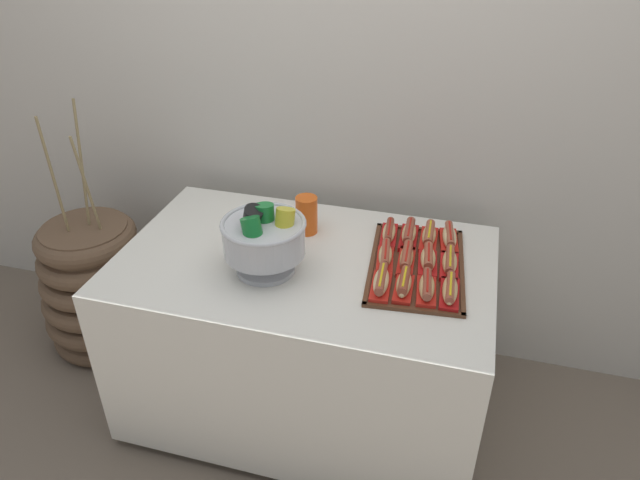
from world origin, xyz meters
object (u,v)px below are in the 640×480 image
(serving_tray, at_px, (416,266))
(punch_bowl, at_px, (264,237))
(cup_stack, at_px, (307,215))
(buffet_table, at_px, (306,333))
(hot_dog_2, at_px, (427,288))
(hot_dog_7, at_px, (450,263))
(hot_dog_5, at_px, (406,258))
(hot_dog_0, at_px, (381,282))
(hot_dog_10, at_px, (429,236))
(floor_vase, at_px, (98,287))
(hot_dog_3, at_px, (450,291))
(hot_dog_8, at_px, (389,233))
(hot_dog_9, at_px, (409,234))
(hot_dog_4, at_px, (385,256))
(hot_dog_1, at_px, (404,284))
(hot_dog_6, at_px, (428,260))
(hot_dog_11, at_px, (449,238))

(serving_tray, bearing_deg, punch_bowl, -162.67)
(punch_bowl, distance_m, cup_stack, 0.31)
(buffet_table, xyz_separation_m, hot_dog_2, (0.45, -0.11, 0.39))
(hot_dog_7, bearing_deg, hot_dog_5, -174.89)
(hot_dog_0, height_order, hot_dog_10, hot_dog_0)
(floor_vase, height_order, cup_stack, floor_vase)
(hot_dog_3, bearing_deg, hot_dog_8, 129.40)
(hot_dog_8, bearing_deg, cup_stack, -176.19)
(hot_dog_7, xyz_separation_m, hot_dog_10, (-0.09, 0.16, 0.00))
(hot_dog_2, xyz_separation_m, hot_dog_7, (0.06, 0.17, -0.00))
(hot_dog_2, xyz_separation_m, hot_dog_8, (-0.18, 0.32, -0.00))
(hot_dog_9, bearing_deg, hot_dog_8, -174.89)
(punch_bowl, bearing_deg, hot_dog_8, 39.28)
(floor_vase, height_order, hot_dog_3, floor_vase)
(hot_dog_4, bearing_deg, cup_stack, 156.84)
(hot_dog_7, relative_size, hot_dog_10, 1.02)
(hot_dog_8, xyz_separation_m, hot_dog_9, (0.07, 0.01, 0.00))
(hot_dog_9, distance_m, punch_bowl, 0.57)
(buffet_table, height_order, hot_dog_1, hot_dog_1)
(floor_vase, height_order, hot_dog_0, floor_vase)
(hot_dog_1, xyz_separation_m, hot_dog_8, (-0.10, 0.32, -0.01))
(hot_dog_2, distance_m, hot_dog_3, 0.08)
(hot_dog_10, relative_size, punch_bowl, 0.59)
(hot_dog_6, xyz_separation_m, punch_bowl, (-0.55, -0.16, 0.10))
(serving_tray, distance_m, hot_dog_2, 0.17)
(hot_dog_5, bearing_deg, buffet_table, -171.91)
(hot_dog_0, bearing_deg, hot_dog_9, 82.31)
(hot_dog_5, height_order, hot_dog_10, hot_dog_10)
(hot_dog_4, distance_m, hot_dog_10, 0.22)
(hot_dog_1, distance_m, hot_dog_7, 0.22)
(hot_dog_2, height_order, hot_dog_5, same)
(serving_tray, distance_m, hot_dog_9, 0.17)
(hot_dog_2, bearing_deg, hot_dog_4, 137.39)
(punch_bowl, height_order, cup_stack, punch_bowl)
(hot_dog_2, distance_m, punch_bowl, 0.57)
(hot_dog_5, relative_size, hot_dog_9, 1.01)
(hot_dog_8, height_order, hot_dog_11, hot_dog_11)
(hot_dog_0, bearing_deg, serving_tray, 60.83)
(hot_dog_7, distance_m, hot_dog_9, 0.22)
(hot_dog_8, xyz_separation_m, cup_stack, (-0.32, -0.02, 0.04))
(hot_dog_8, bearing_deg, hot_dog_5, -60.44)
(hot_dog_8, xyz_separation_m, hot_dog_11, (0.22, 0.02, 0.00))
(hot_dog_4, xyz_separation_m, hot_dog_6, (0.15, 0.01, 0.00))
(hot_dog_2, height_order, hot_dog_9, hot_dog_9)
(hot_dog_8, relative_size, punch_bowl, 0.60)
(serving_tray, relative_size, hot_dog_7, 3.14)
(hot_dog_3, bearing_deg, hot_dog_1, -174.89)
(hot_dog_5, height_order, hot_dog_8, hot_dog_5)
(buffet_table, bearing_deg, cup_stack, 104.15)
(hot_dog_8, distance_m, cup_stack, 0.32)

